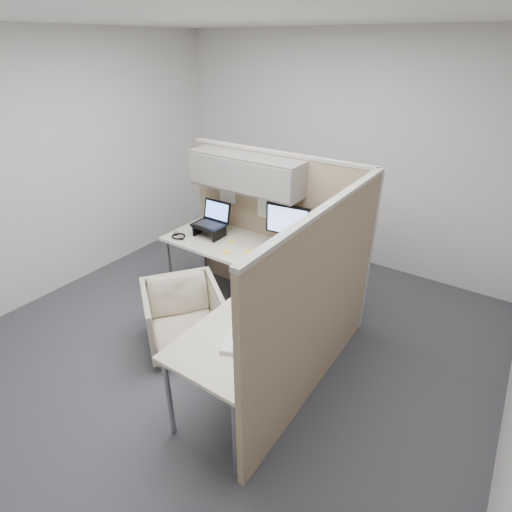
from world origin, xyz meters
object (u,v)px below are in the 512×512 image
Objects in this scene: keyboard at (267,265)px; desk at (250,278)px; office_chair at (183,314)px; monitor_left at (288,224)px.

desk is at bearing -88.95° from keyboard.
desk is at bearing -13.16° from office_chair.
desk is 0.71m from office_chair.
monitor_left is at bearing 105.95° from keyboard.
monitor_left reaches higher than desk.
desk is 4.29× the size of monitor_left.
keyboard is (0.52, 0.60, 0.40)m from office_chair.
office_chair is 1.48× the size of monitor_left.
monitor_left is at bearing 9.95° from office_chair.
monitor_left reaches higher than keyboard.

